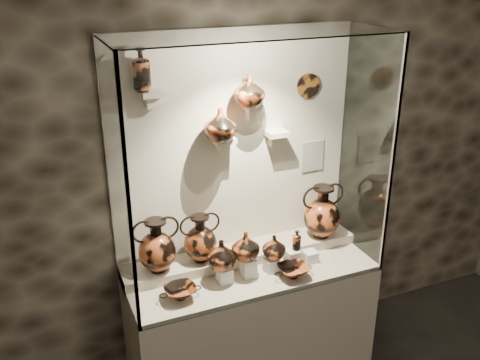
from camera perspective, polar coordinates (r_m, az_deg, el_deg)
name	(u,v)px	position (r m, az deg, el deg)	size (l,w,h in m)	color
wall_back	(233,149)	(3.61, -0.70, 3.33)	(5.00, 0.02, 3.20)	#2B231B
plinth	(251,322)	(3.93, 1.22, -14.93)	(1.70, 0.60, 0.80)	beige
front_tier	(252,272)	(3.69, 1.28, -9.81)	(1.68, 0.58, 0.03)	#B8A88F
rear_tier	(242,256)	(3.80, 0.19, -8.07)	(1.70, 0.25, 0.10)	#B8A88F
back_panel	(234,149)	(3.60, -0.67, 3.30)	(1.70, 0.03, 1.60)	beige
glass_front	(274,182)	(3.08, 3.65, -0.17)	(1.70, 0.01, 1.60)	white
glass_left	(117,186)	(3.10, -12.99, -0.58)	(0.01, 0.60, 1.60)	white
glass_right	(366,147)	(3.74, 13.31, 3.42)	(0.01, 0.60, 1.60)	white
glass_top	(254,33)	(3.14, 1.54, 15.36)	(1.70, 0.60, 0.01)	white
frame_post_left	(129,206)	(2.84, -11.76, -2.69)	(0.02, 0.02, 1.60)	gray
frame_post_right	(392,161)	(3.52, 15.95, 1.94)	(0.02, 0.02, 1.60)	gray
pedestal_a	(224,275)	(3.54, -1.68, -10.07)	(0.09, 0.09, 0.10)	silver
pedestal_b	(248,267)	(3.59, 0.88, -9.30)	(0.09, 0.09, 0.13)	silver
pedestal_c	(271,265)	(3.66, 3.35, -9.00)	(0.09, 0.09, 0.09)	silver
pedestal_d	(292,258)	(3.72, 5.59, -8.27)	(0.09, 0.09, 0.12)	silver
pedestal_e	(310,256)	(3.79, 7.46, -8.07)	(0.09, 0.09, 0.08)	silver
bracket_ul	(152,93)	(3.25, -9.32, 9.11)	(0.14, 0.12, 0.04)	beige
bracket_ca	(224,140)	(3.47, -1.73, 4.27)	(0.14, 0.12, 0.04)	beige
bracket_cb	(252,107)	(3.49, 1.32, 7.80)	(0.10, 0.12, 0.04)	beige
bracket_cc	(276,133)	(3.62, 3.90, 5.00)	(0.14, 0.12, 0.04)	beige
amphora_left	(157,246)	(3.50, -8.89, -6.92)	(0.29, 0.29, 0.37)	#AD4A21
amphora_mid	(200,238)	(3.59, -4.27, -6.20)	(0.27, 0.27, 0.33)	#99401B
amphora_right	(322,212)	(3.91, 8.74, -3.35)	(0.32, 0.32, 0.40)	#AD4A21
jug_a	(221,255)	(3.46, -2.00, -7.96)	(0.19, 0.19, 0.20)	#AD4A21
jug_b	(245,246)	(3.51, 0.59, -7.05)	(0.19, 0.19, 0.19)	#99401B
jug_c	(274,247)	(3.61, 3.62, -7.12)	(0.16, 0.16, 0.17)	#AD4A21
lekythos_small	(297,239)	(3.66, 6.05, -6.28)	(0.07, 0.07, 0.16)	#99401B
kylix_left	(180,291)	(3.40, -6.40, -11.73)	(0.26, 0.22, 0.10)	#99401B
kylix_right	(293,270)	(3.60, 5.70, -9.58)	(0.26, 0.22, 0.10)	#AD4A21
lekythos_tall	(141,67)	(3.19, -10.50, 11.74)	(0.11, 0.11, 0.28)	#AD4A21
ovoid_vase_a	(220,125)	(3.37, -2.13, 5.91)	(0.20, 0.20, 0.21)	#99401B
ovoid_vase_b	(249,91)	(3.40, 0.99, 9.50)	(0.20, 0.20, 0.21)	#99401B
wall_plate	(308,86)	(3.70, 7.29, 9.93)	(0.17, 0.17, 0.02)	#95531D
info_placard	(313,156)	(3.89, 7.75, 2.55)	(0.17, 0.01, 0.23)	beige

